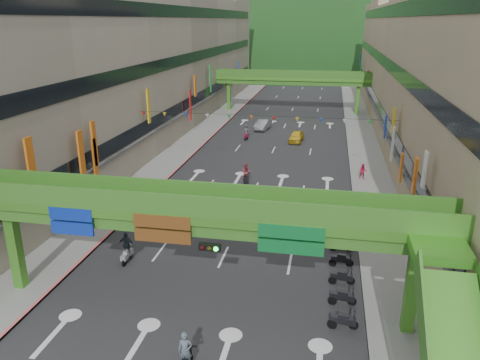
{
  "coord_description": "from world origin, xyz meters",
  "views": [
    {
      "loc": [
        6.41,
        -15.47,
        15.21
      ],
      "look_at": [
        0.0,
        18.0,
        3.5
      ],
      "focal_mm": 35.0,
      "sensor_mm": 36.0,
      "label": 1
    }
  ],
  "objects_px": {
    "overpass_near": "(211,229)",
    "car_yellow": "(296,136)",
    "pedestrian_red": "(363,173)",
    "car_silver": "(263,125)",
    "scooter_rider_near": "(185,355)",
    "scooter_rider_mid": "(246,174)"
  },
  "relations": [
    {
      "from": "scooter_rider_mid",
      "to": "scooter_rider_near",
      "type": "bearing_deg",
      "value": -85.93
    },
    {
      "from": "scooter_rider_near",
      "to": "car_yellow",
      "type": "height_order",
      "value": "scooter_rider_near"
    },
    {
      "from": "scooter_rider_near",
      "to": "car_silver",
      "type": "bearing_deg",
      "value": 94.19
    },
    {
      "from": "scooter_rider_near",
      "to": "car_yellow",
      "type": "relative_size",
      "value": 0.52
    },
    {
      "from": "scooter_rider_mid",
      "to": "car_yellow",
      "type": "height_order",
      "value": "scooter_rider_mid"
    },
    {
      "from": "overpass_near",
      "to": "scooter_rider_mid",
      "type": "height_order",
      "value": "overpass_near"
    },
    {
      "from": "car_yellow",
      "to": "scooter_rider_mid",
      "type": "bearing_deg",
      "value": -96.37
    },
    {
      "from": "scooter_rider_mid",
      "to": "car_yellow",
      "type": "relative_size",
      "value": 0.53
    },
    {
      "from": "scooter_rider_mid",
      "to": "overpass_near",
      "type": "bearing_deg",
      "value": -84.64
    },
    {
      "from": "scooter_rider_mid",
      "to": "pedestrian_red",
      "type": "xyz_separation_m",
      "value": [
        11.2,
        3.55,
        -0.36
      ]
    },
    {
      "from": "overpass_near",
      "to": "car_yellow",
      "type": "distance_m",
      "value": 39.59
    },
    {
      "from": "scooter_rider_mid",
      "to": "car_yellow",
      "type": "xyz_separation_m",
      "value": [
        3.49,
        17.94,
        -0.42
      ]
    },
    {
      "from": "car_silver",
      "to": "car_yellow",
      "type": "height_order",
      "value": "car_silver"
    },
    {
      "from": "pedestrian_red",
      "to": "car_silver",
      "type": "bearing_deg",
      "value": 121.76
    },
    {
      "from": "car_yellow",
      "to": "pedestrian_red",
      "type": "relative_size",
      "value": 2.68
    },
    {
      "from": "overpass_near",
      "to": "car_silver",
      "type": "bearing_deg",
      "value": 94.8
    },
    {
      "from": "scooter_rider_mid",
      "to": "car_silver",
      "type": "height_order",
      "value": "scooter_rider_mid"
    },
    {
      "from": "scooter_rider_near",
      "to": "scooter_rider_mid",
      "type": "relative_size",
      "value": 0.99
    },
    {
      "from": "car_yellow",
      "to": "car_silver",
      "type": "bearing_deg",
      "value": 135.17
    },
    {
      "from": "car_silver",
      "to": "pedestrian_red",
      "type": "xyz_separation_m",
      "value": [
        13.02,
        -20.61,
        0.05
      ]
    },
    {
      "from": "scooter_rider_near",
      "to": "pedestrian_red",
      "type": "xyz_separation_m",
      "value": [
        9.36,
        29.3,
        -0.24
      ]
    },
    {
      "from": "overpass_near",
      "to": "car_yellow",
      "type": "bearing_deg",
      "value": 87.83
    }
  ]
}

